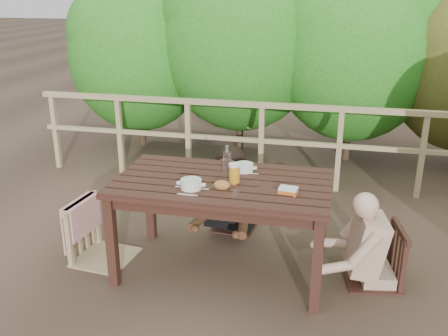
% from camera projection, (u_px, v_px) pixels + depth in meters
% --- Properties ---
extents(ground, '(60.00, 60.00, 0.00)m').
position_uv_depth(ground, '(223.00, 269.00, 4.32)').
color(ground, brown).
rests_on(ground, ground).
extents(table, '(1.73, 0.97, 0.80)m').
position_uv_depth(table, '(223.00, 227.00, 4.18)').
color(table, black).
rests_on(table, ground).
extents(chair_left, '(0.54, 0.54, 0.99)m').
position_uv_depth(chair_left, '(102.00, 207.00, 4.31)').
color(chair_left, tan).
rests_on(chair_left, ground).
extents(chair_far, '(0.44, 0.44, 0.82)m').
position_uv_depth(chair_far, '(235.00, 189.00, 4.92)').
color(chair_far, black).
rests_on(chair_far, ground).
extents(chair_right, '(0.51, 0.51, 0.89)m').
position_uv_depth(chair_right, '(376.00, 231.00, 4.01)').
color(chair_right, black).
rests_on(chair_right, ground).
extents(woman, '(0.60, 0.72, 1.36)m').
position_uv_depth(woman, '(236.00, 162.00, 4.85)').
color(woman, black).
rests_on(woman, ground).
extents(diner_right, '(0.71, 0.61, 1.26)m').
position_uv_depth(diner_right, '(383.00, 210.00, 3.94)').
color(diner_right, tan).
rests_on(diner_right, ground).
extents(railing, '(5.60, 0.10, 1.01)m').
position_uv_depth(railing, '(261.00, 144.00, 5.97)').
color(railing, tan).
rests_on(railing, ground).
extents(hedge_row, '(6.60, 1.60, 3.80)m').
position_uv_depth(hedge_row, '(309.00, 16.00, 6.51)').
color(hedge_row, '#286F1C').
rests_on(hedge_row, ground).
extents(soup_near, '(0.27, 0.27, 0.09)m').
position_uv_depth(soup_near, '(191.00, 185.00, 3.86)').
color(soup_near, white).
rests_on(soup_near, table).
extents(soup_far, '(0.25, 0.25, 0.08)m').
position_uv_depth(soup_far, '(244.00, 168.00, 4.22)').
color(soup_far, white).
rests_on(soup_far, table).
extents(bread_roll, '(0.13, 0.10, 0.08)m').
position_uv_depth(bread_roll, '(222.00, 185.00, 3.88)').
color(bread_roll, '#B27F3F').
rests_on(bread_roll, table).
extents(beer_glass, '(0.09, 0.09, 0.17)m').
position_uv_depth(beer_glass, '(234.00, 174.00, 3.97)').
color(beer_glass, orange).
rests_on(beer_glass, table).
extents(bottle, '(0.06, 0.06, 0.27)m').
position_uv_depth(bottle, '(227.00, 161.00, 4.11)').
color(bottle, silver).
rests_on(bottle, table).
extents(tumbler, '(0.06, 0.06, 0.07)m').
position_uv_depth(tumbler, '(235.00, 195.00, 3.71)').
color(tumbler, silver).
rests_on(tumbler, table).
extents(butter_tub, '(0.15, 0.12, 0.06)m').
position_uv_depth(butter_tub, '(288.00, 191.00, 3.79)').
color(butter_tub, silver).
rests_on(butter_tub, table).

